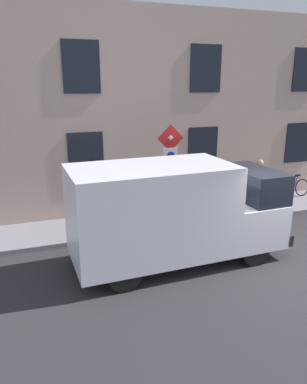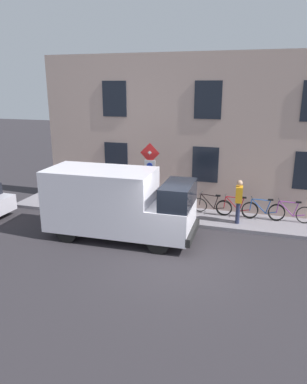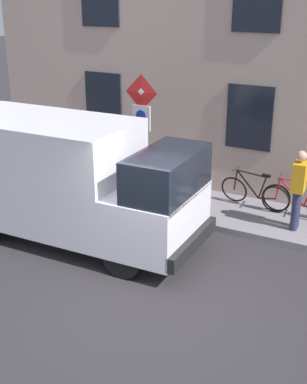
# 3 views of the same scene
# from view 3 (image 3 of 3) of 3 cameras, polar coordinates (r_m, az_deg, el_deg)

# --- Properties ---
(ground_plane) EXTENTS (80.00, 80.00, 0.00)m
(ground_plane) POSITION_cam_3_polar(r_m,az_deg,el_deg) (8.95, -0.59, -11.69)
(ground_plane) COLOR #2D292E
(sidewalk_slab) EXTENTS (1.93, 16.73, 0.14)m
(sidewalk_slab) POSITION_cam_3_polar(r_m,az_deg,el_deg) (12.10, 8.47, -2.27)
(sidewalk_slab) COLOR gray
(sidewalk_slab) RESTS_ON ground_plane
(building_facade) EXTENTS (0.75, 14.73, 6.61)m
(building_facade) POSITION_cam_3_polar(r_m,az_deg,el_deg) (12.45, 11.46, 13.73)
(building_facade) COLOR #C2A496
(building_facade) RESTS_ON ground_plane
(sign_post_stacked) EXTENTS (0.15, 0.56, 2.94)m
(sign_post_stacked) POSITION_cam_3_polar(r_m,az_deg,el_deg) (11.54, -1.28, 7.57)
(sign_post_stacked) COLOR #474C47
(sign_post_stacked) RESTS_ON sidewalk_slab
(delivery_van) EXTENTS (2.13, 5.38, 2.50)m
(delivery_van) POSITION_cam_3_polar(r_m,az_deg,el_deg) (10.58, -9.37, 1.51)
(delivery_van) COLOR white
(delivery_van) RESTS_ON ground_plane
(bicycle_red) EXTENTS (0.46, 1.71, 0.89)m
(bicycle_red) POSITION_cam_3_polar(r_m,az_deg,el_deg) (11.95, 15.77, -0.89)
(bicycle_red) COLOR black
(bicycle_red) RESTS_ON sidewalk_slab
(bicycle_black) EXTENTS (0.46, 1.72, 0.89)m
(bicycle_black) POSITION_cam_3_polar(r_m,az_deg,el_deg) (12.19, 11.07, -0.03)
(bicycle_black) COLOR black
(bicycle_black) RESTS_ON sidewalk_slab
(pedestrian) EXTENTS (0.42, 0.29, 1.72)m
(pedestrian) POSITION_cam_3_polar(r_m,az_deg,el_deg) (11.10, 15.68, 0.49)
(pedestrian) COLOR #262B47
(pedestrian) RESTS_ON sidewalk_slab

